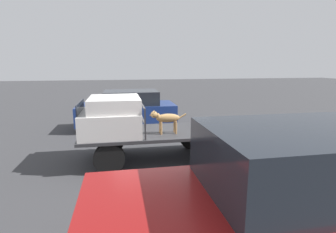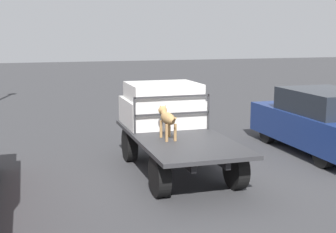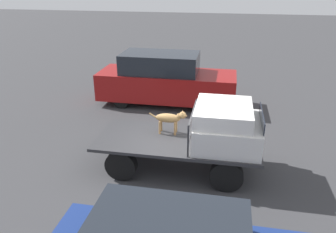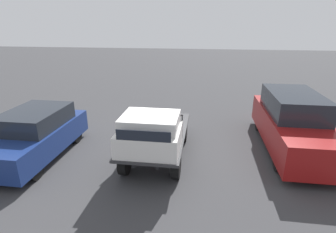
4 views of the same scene
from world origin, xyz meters
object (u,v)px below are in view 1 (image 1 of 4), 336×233
at_px(flatbed_truck, 155,139).
at_px(parked_pickup_far, 306,208).
at_px(dog, 166,118).
at_px(parked_sedan, 128,109).

bearing_deg(flatbed_truck, parked_pickup_far, 104.86).
bearing_deg(parked_pickup_far, flatbed_truck, -66.25).
relative_size(flatbed_truck, dog, 4.03).
relative_size(flatbed_truck, parked_sedan, 1.01).
bearing_deg(parked_sedan, dog, 103.54).
xyz_separation_m(dog, parked_sedan, (0.88, -4.39, -0.47)).
height_order(flatbed_truck, dog, dog).
height_order(flatbed_truck, parked_pickup_far, parked_pickup_far).
bearing_deg(dog, flatbed_truck, -69.89).
xyz_separation_m(flatbed_truck, parked_sedan, (0.64, -4.08, 0.20)).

